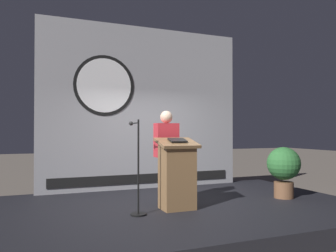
{
  "coord_description": "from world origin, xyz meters",
  "views": [
    {
      "loc": [
        -2.25,
        -5.24,
        1.56
      ],
      "look_at": [
        -0.1,
        0.15,
        1.65
      ],
      "focal_mm": 35.75,
      "sensor_mm": 36.0,
      "label": 1
    }
  ],
  "objects_px": {
    "speaker_person": "(166,156)",
    "microphone_stand": "(137,181)",
    "podium": "(177,174)",
    "potted_plant": "(284,167)"
  },
  "relations": [
    {
      "from": "speaker_person",
      "to": "microphone_stand",
      "type": "relative_size",
      "value": 1.13
    },
    {
      "from": "podium",
      "to": "microphone_stand",
      "type": "xyz_separation_m",
      "value": [
        -0.7,
        -0.09,
        -0.05
      ]
    },
    {
      "from": "podium",
      "to": "potted_plant",
      "type": "height_order",
      "value": "podium"
    },
    {
      "from": "microphone_stand",
      "to": "potted_plant",
      "type": "height_order",
      "value": "microphone_stand"
    },
    {
      "from": "potted_plant",
      "to": "podium",
      "type": "bearing_deg",
      "value": -177.82
    },
    {
      "from": "podium",
      "to": "speaker_person",
      "type": "xyz_separation_m",
      "value": [
        0.0,
        0.48,
        0.27
      ]
    },
    {
      "from": "podium",
      "to": "speaker_person",
      "type": "distance_m",
      "value": 0.55
    },
    {
      "from": "speaker_person",
      "to": "microphone_stand",
      "type": "bearing_deg",
      "value": -140.77
    },
    {
      "from": "speaker_person",
      "to": "potted_plant",
      "type": "relative_size",
      "value": 1.69
    },
    {
      "from": "speaker_person",
      "to": "potted_plant",
      "type": "height_order",
      "value": "speaker_person"
    }
  ]
}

